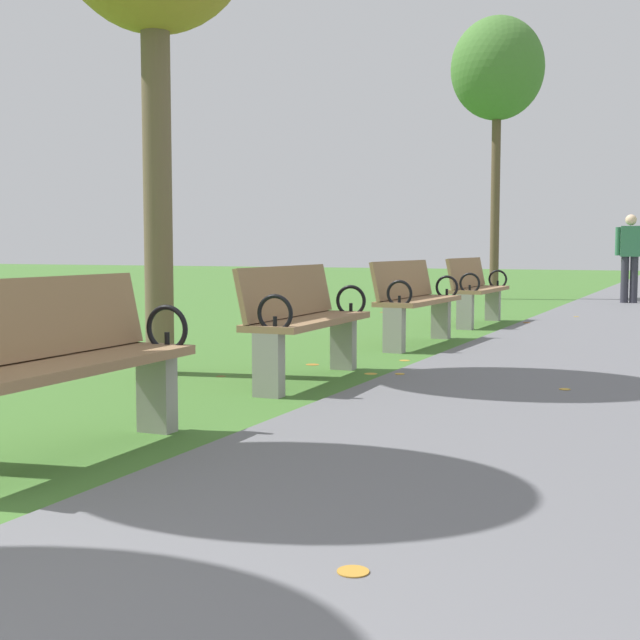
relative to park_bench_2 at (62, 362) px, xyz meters
name	(u,v)px	position (x,y,z in m)	size (l,w,h in m)	color
park_bench_2	(62,362)	(0.00, 0.00, 0.00)	(0.51, 1.61, 0.90)	#93704C
park_bench_3	(304,319)	(0.00, 2.76, 0.00)	(0.53, 1.62, 0.90)	#93704C
park_bench_4	(415,300)	(0.00, 5.53, 0.00)	(0.52, 1.61, 0.90)	#93704C
park_bench_5	(476,289)	(0.00, 8.18, 0.00)	(0.48, 1.60, 0.90)	#93704C
tree_4	(497,71)	(-1.12, 14.05, 4.03)	(1.83, 1.83, 5.58)	brown
pedestrian_walking	(630,253)	(1.51, 13.56, 0.44)	(0.53, 0.26, 1.62)	#2D2D38
scattered_leaves	(380,370)	(0.37, 3.48, -0.47)	(4.66, 13.54, 0.02)	#93511E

